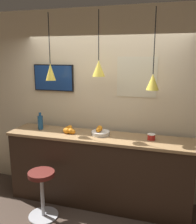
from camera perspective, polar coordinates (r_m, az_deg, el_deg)
ground_plane at (r=3.68m, az=-2.61°, el=-24.09°), size 14.00×14.00×0.00m
back_wall at (r=3.89m, az=1.68°, el=1.56°), size 8.00×0.06×2.90m
service_counter at (r=3.83m, az=0.00°, el=-13.05°), size 2.72×0.56×1.08m
bar_stool at (r=3.65m, az=-12.68°, el=-16.46°), size 0.41×0.41×0.68m
fruit_bowl at (r=3.64m, az=0.54°, el=-4.60°), size 0.27×0.27×0.13m
orange_pile at (r=3.77m, az=-6.69°, el=-4.11°), size 0.20×0.27×0.09m
juice_bottle at (r=4.00m, az=-13.04°, el=-2.29°), size 0.08×0.08×0.27m
spread_jar at (r=3.52m, az=12.08°, el=-5.58°), size 0.11×0.11×0.08m
pendant_lamp_left at (r=3.76m, az=-10.80°, el=9.06°), size 0.15×0.15×0.95m
pendant_lamp_middle at (r=3.48m, az=0.15°, el=10.01°), size 0.18×0.18×0.88m
pendant_lamp_right at (r=3.35m, az=12.39°, el=6.87°), size 0.17×0.17×1.03m
mounted_tv at (r=4.09m, az=-10.12°, el=7.70°), size 0.68×0.04×0.42m
wall_poster at (r=3.70m, az=8.85°, el=7.89°), size 0.58×0.01×0.58m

